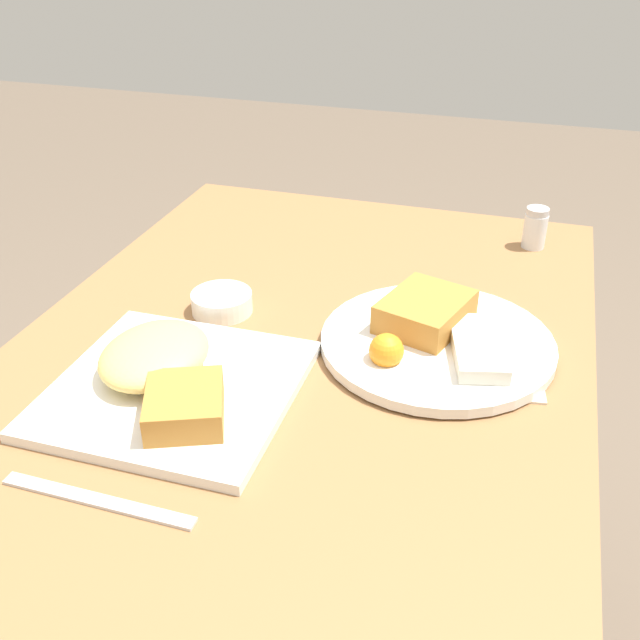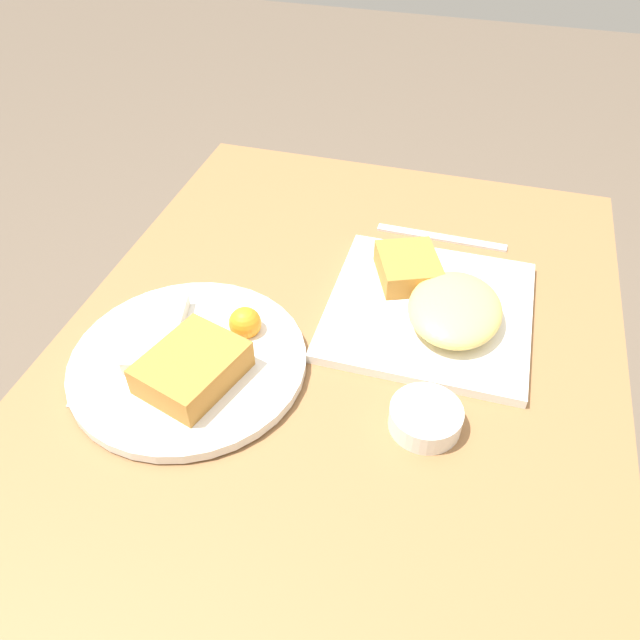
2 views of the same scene
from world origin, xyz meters
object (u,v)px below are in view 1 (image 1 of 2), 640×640
Objects in this scene: sauce_ramekin at (222,302)px; butter_knife at (97,500)px; plate_oval_far at (435,336)px; salt_shaker at (535,230)px; plate_square_near at (168,377)px.

butter_knife is (0.39, 0.03, -0.01)m from sauce_ramekin.
salt_shaker is (-0.36, 0.11, 0.01)m from plate_oval_far.
butter_knife is (0.19, 0.02, -0.02)m from plate_square_near.
salt_shaker is at bearing 130.78° from sauce_ramekin.
plate_oval_far reaches higher than sauce_ramekin.
sauce_ramekin is 0.55m from salt_shaker.
salt_shaker is at bearing 163.83° from plate_oval_far.
sauce_ramekin is at bearing -49.22° from salt_shaker.
salt_shaker is at bearing 144.58° from plate_square_near.
salt_shaker reaches higher than butter_knife.
butter_knife is (0.74, -0.38, -0.03)m from salt_shaker.
plate_oval_far is (-0.19, 0.29, -0.00)m from plate_square_near.
plate_square_near is 4.06× the size of salt_shaker.
sauce_ramekin is 0.39m from butter_knife.
plate_oval_far is 4.41× the size of salt_shaker.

